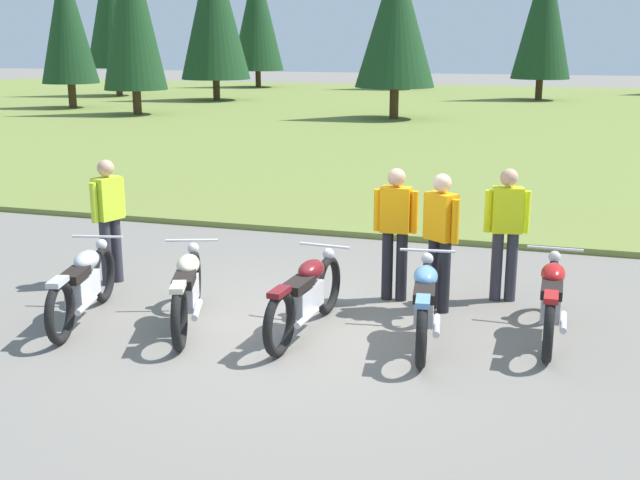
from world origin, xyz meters
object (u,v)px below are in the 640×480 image
at_px(motorcycle_maroon, 306,295).
at_px(motorcycle_sky_blue, 425,302).
at_px(rider_in_hivis_vest, 440,234).
at_px(motorcycle_silver, 83,284).
at_px(rider_near_row_end, 109,214).
at_px(rider_checking_bike, 506,227).
at_px(rider_with_back_turned, 395,226).
at_px(motorcycle_cream, 187,289).
at_px(motorcycle_red, 551,299).

distance_m(motorcycle_maroon, motorcycle_sky_blue, 1.31).
relative_size(motorcycle_maroon, rider_in_hivis_vest, 1.26).
height_order(motorcycle_silver, rider_near_row_end, rider_near_row_end).
distance_m(rider_checking_bike, rider_with_back_turned, 1.36).
relative_size(motorcycle_cream, motorcycle_sky_blue, 0.96).
relative_size(motorcycle_maroon, rider_near_row_end, 1.26).
relative_size(rider_near_row_end, rider_with_back_turned, 1.00).
height_order(motorcycle_red, rider_near_row_end, rider_near_row_end).
xyz_separation_m(rider_in_hivis_vest, rider_near_row_end, (-4.35, -0.19, 0.00)).
height_order(motorcycle_silver, motorcycle_red, same).
bearing_deg(motorcycle_red, motorcycle_cream, -168.01).
height_order(motorcycle_silver, rider_in_hivis_vest, rider_in_hivis_vest).
distance_m(motorcycle_silver, motorcycle_maroon, 2.61).
bearing_deg(motorcycle_silver, rider_with_back_turned, 28.68).
distance_m(motorcycle_maroon, rider_checking_bike, 2.74).
xyz_separation_m(rider_checking_bike, rider_with_back_turned, (-1.31, -0.38, 0.00)).
bearing_deg(motorcycle_red, rider_checking_bike, 117.29).
bearing_deg(motorcycle_silver, rider_in_hivis_vest, 21.99).
bearing_deg(rider_near_row_end, motorcycle_cream, -34.85).
distance_m(motorcycle_sky_blue, rider_with_back_turned, 1.50).
relative_size(motorcycle_cream, rider_checking_bike, 1.21).
bearing_deg(rider_near_row_end, rider_in_hivis_vest, 2.46).
xyz_separation_m(motorcycle_sky_blue, rider_in_hivis_vest, (-0.01, 1.05, 0.51)).
xyz_separation_m(motorcycle_maroon, rider_near_row_end, (-3.06, 0.99, 0.51)).
height_order(motorcycle_cream, motorcycle_sky_blue, same).
bearing_deg(rider_near_row_end, motorcycle_sky_blue, -11.18).
bearing_deg(rider_near_row_end, motorcycle_maroon, -18.02).
bearing_deg(rider_in_hivis_vest, rider_checking_bike, 40.21).
distance_m(rider_near_row_end, rider_with_back_turned, 3.78).
relative_size(motorcycle_cream, motorcycle_red, 0.96).
bearing_deg(motorcycle_cream, rider_near_row_end, 145.15).
xyz_separation_m(motorcycle_silver, motorcycle_cream, (1.23, 0.19, 0.00)).
bearing_deg(motorcycle_red, rider_near_row_end, 176.46).
xyz_separation_m(motorcycle_cream, motorcycle_red, (3.95, 0.84, 0.00)).
distance_m(motorcycle_cream, rider_with_back_turned, 2.66).
xyz_separation_m(rider_in_hivis_vest, rider_with_back_turned, (-0.59, 0.23, 0.00)).
bearing_deg(rider_with_back_turned, rider_near_row_end, -173.64).
relative_size(motorcycle_cream, motorcycle_maroon, 0.96).
bearing_deg(motorcycle_silver, motorcycle_maroon, 8.44).
height_order(motorcycle_silver, motorcycle_sky_blue, same).
bearing_deg(motorcycle_sky_blue, rider_near_row_end, 168.82).
bearing_deg(rider_checking_bike, rider_in_hivis_vest, -139.79).
distance_m(motorcycle_silver, motorcycle_red, 5.28).
height_order(rider_in_hivis_vest, rider_near_row_end, same).
bearing_deg(rider_near_row_end, rider_checking_bike, 8.92).
xyz_separation_m(motorcycle_maroon, rider_checking_bike, (2.01, 1.79, 0.51)).
distance_m(motorcycle_red, rider_in_hivis_vest, 1.51).
relative_size(rider_near_row_end, rider_checking_bike, 1.00).
bearing_deg(motorcycle_maroon, rider_with_back_turned, 63.59).
bearing_deg(motorcycle_silver, rider_checking_bike, 25.32).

